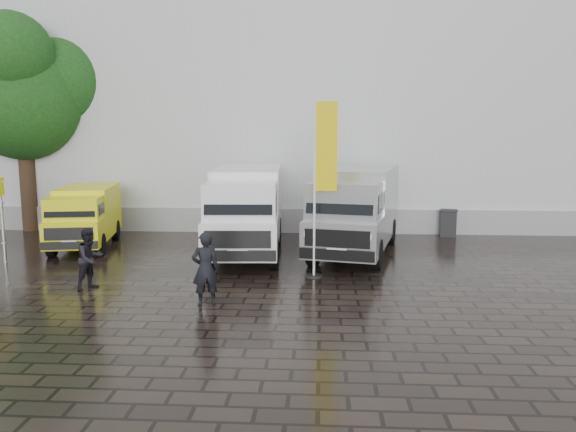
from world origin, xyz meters
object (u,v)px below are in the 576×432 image
object	(u,v)px
person_front	(205,269)
van_silver	(356,212)
van_yellow	(85,218)
flagpole	(321,176)
van_white	(247,212)
person_tent	(90,259)
wheelie_bin	(449,223)

from	to	relation	value
person_front	van_silver	bearing A→B (deg)	-143.59
van_yellow	flagpole	bearing A→B (deg)	-34.22
van_white	person_tent	bearing A→B (deg)	-130.89
van_silver	person_front	xyz separation A→B (m)	(-3.94, -6.10, -0.55)
van_silver	person_tent	size ratio (longest dim) A/B	4.09
van_yellow	van_white	bearing A→B (deg)	-17.43
van_white	van_silver	size ratio (longest dim) A/B	1.00
flagpole	wheelie_bin	bearing A→B (deg)	52.70
wheelie_bin	person_tent	bearing A→B (deg)	-131.09
van_silver	van_yellow	bearing A→B (deg)	-170.27
van_silver	flagpole	distance (m)	3.72
person_front	wheelie_bin	bearing A→B (deg)	-150.01
flagpole	person_front	world-z (taller)	flagpole
van_silver	person_tent	world-z (taller)	van_silver
flagpole	person_tent	bearing A→B (deg)	-164.95
wheelie_bin	person_front	xyz separation A→B (m)	(-7.85, -9.61, 0.36)
van_yellow	van_silver	distance (m)	9.71
wheelie_bin	person_tent	world-z (taller)	person_tent
flagpole	person_tent	distance (m)	6.65
van_silver	flagpole	world-z (taller)	flagpole
van_white	flagpole	distance (m)	4.18
van_yellow	van_white	size ratio (longest dim) A/B	0.70
wheelie_bin	person_front	size ratio (longest dim) A/B	0.60
van_silver	flagpole	xyz separation A→B (m)	(-1.20, -3.20, 1.46)
flagpole	wheelie_bin	size ratio (longest dim) A/B	4.78
van_white	wheelie_bin	bearing A→B (deg)	22.76
van_silver	wheelie_bin	world-z (taller)	van_silver
van_silver	person_front	world-z (taller)	van_silver
wheelie_bin	person_front	bearing A→B (deg)	-117.00
van_yellow	van_white	world-z (taller)	van_white
van_white	van_silver	bearing A→B (deg)	0.10
van_yellow	van_white	xyz separation A→B (m)	(5.96, -0.69, 0.37)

